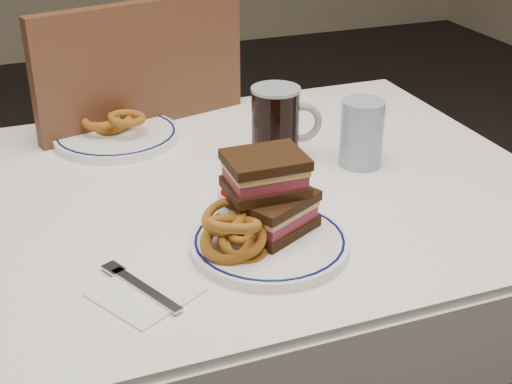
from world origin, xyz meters
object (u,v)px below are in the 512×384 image
object	(u,v)px
chair_far	(128,185)
main_plate	(270,243)
far_plate	(116,135)
beer_mug	(277,126)
reuben_sandwich	(270,193)

from	to	relation	value
chair_far	main_plate	bearing A→B (deg)	-82.38
far_plate	beer_mug	bearing A→B (deg)	-40.05
chair_far	main_plate	size ratio (longest dim) A/B	4.19
main_plate	beer_mug	size ratio (longest dim) A/B	1.60
beer_mug	far_plate	world-z (taller)	beer_mug
reuben_sandwich	far_plate	bearing A→B (deg)	107.68
far_plate	main_plate	bearing A→B (deg)	-74.70
main_plate	far_plate	size ratio (longest dim) A/B	0.95
main_plate	far_plate	world-z (taller)	same
chair_far	beer_mug	xyz separation A→B (m)	(0.22, -0.41, 0.28)
chair_far	reuben_sandwich	bearing A→B (deg)	-80.96
beer_mug	far_plate	bearing A→B (deg)	139.95
main_plate	far_plate	distance (m)	0.52
chair_far	reuben_sandwich	world-z (taller)	chair_far
chair_far	reuben_sandwich	distance (m)	0.72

